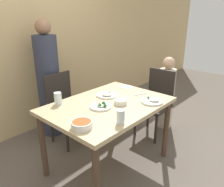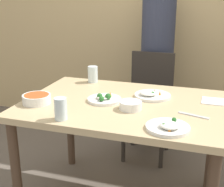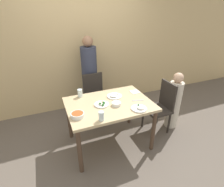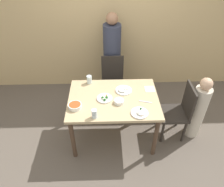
{
  "view_description": "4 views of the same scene",
  "coord_description": "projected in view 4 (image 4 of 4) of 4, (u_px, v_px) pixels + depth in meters",
  "views": [
    {
      "loc": [
        -1.52,
        -1.4,
        1.63
      ],
      "look_at": [
        0.13,
        0.06,
        0.82
      ],
      "focal_mm": 35.0,
      "sensor_mm": 36.0,
      "label": 1
    },
    {
      "loc": [
        0.5,
        -1.78,
        1.43
      ],
      "look_at": [
        -0.05,
        -0.07,
        0.84
      ],
      "focal_mm": 50.0,
      "sensor_mm": 36.0,
      "label": 2
    },
    {
      "loc": [
        -0.82,
        -2.11,
        2.05
      ],
      "look_at": [
        0.07,
        0.05,
        0.88
      ],
      "focal_mm": 28.0,
      "sensor_mm": 36.0,
      "label": 3
    },
    {
      "loc": [
        -0.09,
        -2.33,
        2.71
      ],
      "look_at": [
        -0.02,
        -0.1,
        0.92
      ],
      "focal_mm": 35.0,
      "sensor_mm": 36.0,
      "label": 4
    }
  ],
  "objects": [
    {
      "name": "fork_steel",
      "position": [
        146.0,
        102.0,
        2.98
      ],
      "size": [
        0.18,
        0.07,
        0.01
      ],
      "color": "silver",
      "rests_on": "dining_table"
    },
    {
      "name": "bowl_rice_small",
      "position": [
        119.0,
        101.0,
        2.95
      ],
      "size": [
        0.13,
        0.13,
        0.05
      ],
      "color": "white",
      "rests_on": "dining_table"
    },
    {
      "name": "plate_noodles",
      "position": [
        140.0,
        113.0,
        2.79
      ],
      "size": [
        0.23,
        0.23,
        0.04
      ],
      "color": "white",
      "rests_on": "dining_table"
    },
    {
      "name": "glass_water_tall",
      "position": [
        94.0,
        114.0,
        2.71
      ],
      "size": [
        0.07,
        0.07,
        0.12
      ],
      "color": "silver",
      "rests_on": "dining_table"
    },
    {
      "name": "chair_child_spot",
      "position": [
        179.0,
        110.0,
        3.23
      ],
      "size": [
        0.4,
        0.4,
        0.92
      ],
      "rotation": [
        0.0,
        0.0,
        -1.57
      ],
      "color": "#2D2823",
      "rests_on": "ground_plane"
    },
    {
      "name": "person_adult",
      "position": [
        112.0,
        60.0,
        3.92
      ],
      "size": [
        0.31,
        0.31,
        1.57
      ],
      "color": "#33384C",
      "rests_on": "ground_plane"
    },
    {
      "name": "chair_adult_spot",
      "position": [
        113.0,
        81.0,
        3.82
      ],
      "size": [
        0.4,
        0.4,
        0.92
      ],
      "color": "#2D2823",
      "rests_on": "ground_plane"
    },
    {
      "name": "bowl_curry",
      "position": [
        75.0,
        106.0,
        2.87
      ],
      "size": [
        0.18,
        0.18,
        0.05
      ],
      "color": "white",
      "rests_on": "dining_table"
    },
    {
      "name": "wall_back",
      "position": [
        111.0,
        19.0,
        3.78
      ],
      "size": [
        10.0,
        0.06,
        2.7
      ],
      "color": "tan",
      "rests_on": "ground_plane"
    },
    {
      "name": "ground_plane",
      "position": [
        113.0,
        134.0,
        3.52
      ],
      "size": [
        10.0,
        10.0,
        0.0
      ],
      "primitive_type": "plane",
      "color": "#60564C"
    },
    {
      "name": "person_child",
      "position": [
        198.0,
        110.0,
        3.23
      ],
      "size": [
        0.23,
        0.23,
        1.06
      ],
      "color": "beige",
      "rests_on": "ground_plane"
    },
    {
      "name": "dining_table",
      "position": [
        113.0,
        103.0,
        3.1
      ],
      "size": [
        1.26,
        0.89,
        0.76
      ],
      "color": "tan",
      "rests_on": "ground_plane"
    },
    {
      "name": "napkin_folded",
      "position": [
        150.0,
        89.0,
        3.2
      ],
      "size": [
        0.14,
        0.14,
        0.01
      ],
      "color": "white",
      "rests_on": "dining_table"
    },
    {
      "name": "glass_water_short",
      "position": [
        89.0,
        80.0,
        3.28
      ],
      "size": [
        0.08,
        0.08,
        0.12
      ],
      "color": "silver",
      "rests_on": "dining_table"
    },
    {
      "name": "plate_rice_child",
      "position": [
        123.0,
        90.0,
        3.15
      ],
      "size": [
        0.24,
        0.24,
        0.05
      ],
      "color": "white",
      "rests_on": "dining_table"
    },
    {
      "name": "plate_rice_adult",
      "position": [
        105.0,
        98.0,
        3.02
      ],
      "size": [
        0.22,
        0.22,
        0.06
      ],
      "color": "white",
      "rests_on": "dining_table"
    }
  ]
}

